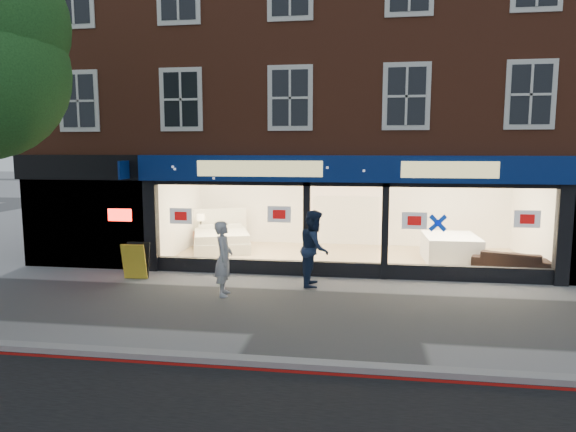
% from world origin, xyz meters
% --- Properties ---
extents(ground, '(120.00, 120.00, 0.00)m').
position_xyz_m(ground, '(0.00, 0.00, 0.00)').
color(ground, gray).
rests_on(ground, ground).
extents(kerb_line, '(60.00, 0.10, 0.01)m').
position_xyz_m(kerb_line, '(0.00, -3.10, 0.01)').
color(kerb_line, '#8C0A07').
rests_on(kerb_line, ground).
extents(kerb_stone, '(60.00, 0.25, 0.12)m').
position_xyz_m(kerb_stone, '(0.00, -2.90, 0.06)').
color(kerb_stone, gray).
rests_on(kerb_stone, ground).
extents(showroom_floor, '(11.00, 4.50, 0.10)m').
position_xyz_m(showroom_floor, '(0.00, 5.25, 0.05)').
color(showroom_floor, tan).
rests_on(showroom_floor, ground).
extents(building, '(19.00, 8.26, 10.30)m').
position_xyz_m(building, '(-0.02, 6.93, 6.67)').
color(building, brown).
rests_on(building, ground).
extents(display_bed, '(2.45, 2.70, 1.27)m').
position_xyz_m(display_bed, '(-4.25, 5.82, 0.45)').
color(display_bed, silver).
rests_on(display_bed, showroom_floor).
extents(bedside_table, '(0.48, 0.48, 0.55)m').
position_xyz_m(bedside_table, '(-5.10, 6.29, 0.38)').
color(bedside_table, brown).
rests_on(bedside_table, showroom_floor).
extents(mattress_stack, '(1.59, 1.99, 0.77)m').
position_xyz_m(mattress_stack, '(3.10, 5.13, 0.49)').
color(mattress_stack, white).
rests_on(mattress_stack, showroom_floor).
extents(sofa, '(2.16, 1.39, 0.59)m').
position_xyz_m(sofa, '(4.53, 3.90, 0.39)').
color(sofa, black).
rests_on(sofa, showroom_floor).
extents(a_board, '(0.67, 0.45, 0.99)m').
position_xyz_m(a_board, '(-5.54, 2.04, 0.49)').
color(a_board, gold).
rests_on(a_board, ground).
extents(pedestrian_grey, '(0.51, 0.70, 1.79)m').
position_xyz_m(pedestrian_grey, '(-2.79, 0.89, 0.89)').
color(pedestrian_grey, '#B1B2B9').
rests_on(pedestrian_grey, ground).
extents(pedestrian_blue, '(0.75, 0.96, 1.94)m').
position_xyz_m(pedestrian_blue, '(-0.74, 2.07, 0.97)').
color(pedestrian_blue, '#192746').
rests_on(pedestrian_blue, ground).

